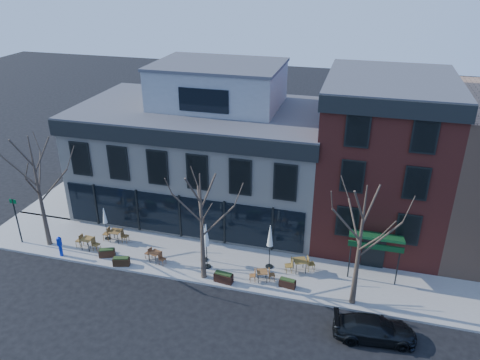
% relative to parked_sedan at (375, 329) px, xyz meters
% --- Properties ---
extents(ground, '(120.00, 120.00, 0.00)m').
position_rel_parked_sedan_xyz_m(ground, '(-13.23, 6.31, -0.62)').
color(ground, black).
rests_on(ground, ground).
extents(sidewalk_front, '(33.50, 4.70, 0.15)m').
position_rel_parked_sedan_xyz_m(sidewalk_front, '(-9.98, 4.16, -0.54)').
color(sidewalk_front, gray).
rests_on(sidewalk_front, ground).
extents(sidewalk_side, '(4.50, 12.00, 0.15)m').
position_rel_parked_sedan_xyz_m(sidewalk_side, '(-24.48, 12.31, -0.54)').
color(sidewalk_side, gray).
rests_on(sidewalk_side, ground).
extents(corner_building, '(18.39, 10.39, 11.10)m').
position_rel_parked_sedan_xyz_m(corner_building, '(-13.16, 11.38, 4.10)').
color(corner_building, beige).
rests_on(corner_building, ground).
extents(red_brick_building, '(8.20, 11.78, 11.18)m').
position_rel_parked_sedan_xyz_m(red_brick_building, '(-0.23, 11.29, 5.02)').
color(red_brick_building, maroon).
rests_on(red_brick_building, ground).
extents(tree_corner, '(3.93, 3.98, 7.92)m').
position_rel_parked_sedan_xyz_m(tree_corner, '(-21.72, 3.11, 3.63)').
color(tree_corner, '#382B21').
rests_on(tree_corner, sidewalk_front).
extents(tree_mid, '(3.50, 3.55, 7.04)m').
position_rel_parked_sedan_xyz_m(tree_mid, '(-10.22, 2.41, 3.17)').
color(tree_mid, '#382B21').
rests_on(tree_mid, sidewalk_front).
extents(tree_right, '(3.72, 3.77, 7.48)m').
position_rel_parked_sedan_xyz_m(tree_right, '(-1.22, 2.41, 3.40)').
color(tree_right, '#382B21').
rests_on(tree_right, sidewalk_front).
extents(sign_pole, '(0.50, 0.10, 3.40)m').
position_rel_parked_sedan_xyz_m(sign_pole, '(-23.73, 2.81, 1.46)').
color(sign_pole, black).
rests_on(sign_pole, sidewalk_front).
extents(parked_sedan, '(4.43, 2.20, 1.24)m').
position_rel_parked_sedan_xyz_m(parked_sedan, '(0.00, 0.00, 0.00)').
color(parked_sedan, black).
rests_on(parked_sedan, ground).
extents(call_box, '(0.29, 0.29, 1.48)m').
position_rel_parked_sedan_xyz_m(call_box, '(-20.10, 2.11, 0.31)').
color(call_box, '#0D28B5').
rests_on(call_box, sidewalk_front).
extents(cafe_set_0, '(1.87, 0.81, 0.97)m').
position_rel_parked_sedan_xyz_m(cafe_set_0, '(-18.84, 3.31, 0.03)').
color(cafe_set_0, brown).
rests_on(cafe_set_0, sidewalk_front).
extents(cafe_set_1, '(1.89, 0.78, 0.99)m').
position_rel_parked_sedan_xyz_m(cafe_set_1, '(-17.47, 4.66, 0.04)').
color(cafe_set_1, brown).
rests_on(cafe_set_1, sidewalk_front).
extents(cafe_set_2, '(1.69, 0.91, 0.87)m').
position_rel_parked_sedan_xyz_m(cafe_set_2, '(-13.79, 3.12, -0.02)').
color(cafe_set_2, brown).
rests_on(cafe_set_2, sidewalk_front).
extents(cafe_set_4, '(1.64, 0.92, 0.84)m').
position_rel_parked_sedan_xyz_m(cafe_set_4, '(-6.66, 2.99, -0.04)').
color(cafe_set_4, brown).
rests_on(cafe_set_4, sidewalk_front).
extents(cafe_set_5, '(1.95, 1.20, 1.01)m').
position_rel_parked_sedan_xyz_m(cafe_set_5, '(-4.60, 4.55, 0.05)').
color(cafe_set_5, brown).
rests_on(cafe_set_5, sidewalk_front).
extents(umbrella_0, '(0.39, 0.39, 2.45)m').
position_rel_parked_sedan_xyz_m(umbrella_0, '(-18.21, 4.76, 1.26)').
color(umbrella_0, black).
rests_on(umbrella_0, sidewalk_front).
extents(umbrella_2, '(0.50, 0.50, 3.10)m').
position_rel_parked_sedan_xyz_m(umbrella_2, '(-10.79, 4.12, 1.72)').
color(umbrella_2, black).
rests_on(umbrella_2, sidewalk_front).
extents(umbrella_3, '(0.50, 0.50, 3.14)m').
position_rel_parked_sedan_xyz_m(umbrella_3, '(-10.36, 3.45, 1.75)').
color(umbrella_3, black).
rests_on(umbrella_3, sidewalk_front).
extents(umbrella_4, '(0.49, 0.49, 3.08)m').
position_rel_parked_sedan_xyz_m(umbrella_4, '(-6.54, 4.49, 1.70)').
color(umbrella_4, black).
rests_on(umbrella_4, sidewalk_front).
extents(planter_0, '(1.11, 0.77, 0.58)m').
position_rel_parked_sedan_xyz_m(planter_0, '(-17.12, 2.81, -0.18)').
color(planter_0, '#311C10').
rests_on(planter_0, sidewalk_front).
extents(planter_1, '(1.12, 0.70, 0.59)m').
position_rel_parked_sedan_xyz_m(planter_1, '(-15.73, 2.18, -0.18)').
color(planter_1, '#301E10').
rests_on(planter_1, sidewalk_front).
extents(planter_2, '(1.19, 0.58, 0.64)m').
position_rel_parked_sedan_xyz_m(planter_2, '(-8.90, 2.27, -0.15)').
color(planter_2, black).
rests_on(planter_2, sidewalk_front).
extents(planter_3, '(1.03, 0.52, 0.55)m').
position_rel_parked_sedan_xyz_m(planter_3, '(-5.07, 2.81, -0.20)').
color(planter_3, black).
rests_on(planter_3, sidewalk_front).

